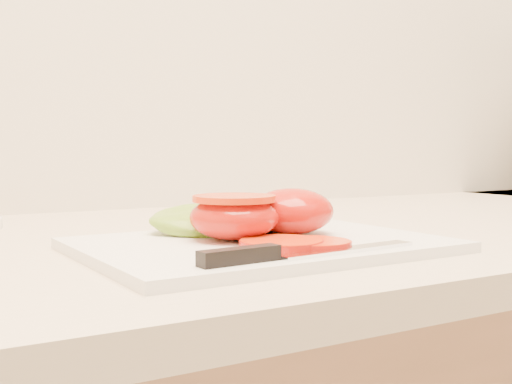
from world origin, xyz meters
TOP-DOWN VIEW (x-y plane):
  - cutting_board at (-0.62, 1.54)m, footprint 0.34×0.25m
  - tomato_half_dome at (-0.57, 1.56)m, footprint 0.09×0.09m
  - tomato_half_cut at (-0.64, 1.56)m, footprint 0.09×0.09m
  - tomato_slice_0 at (-0.63, 1.49)m, footprint 0.07×0.07m
  - tomato_slice_1 at (-0.60, 1.48)m, footprint 0.06×0.06m
  - lettuce_leaf_0 at (-0.63, 1.61)m, footprint 0.15×0.13m
  - lettuce_leaf_1 at (-0.59, 1.62)m, footprint 0.14×0.14m
  - knife at (-0.65, 1.45)m, footprint 0.21×0.03m

SIDE VIEW (x-z plane):
  - cutting_board at x=-0.62m, z-range 0.93..0.94m
  - tomato_slice_1 at x=-0.60m, z-range 0.94..0.95m
  - tomato_slice_0 at x=-0.63m, z-range 0.94..0.95m
  - knife at x=-0.65m, z-range 0.94..0.95m
  - lettuce_leaf_1 at x=-0.59m, z-range 0.94..0.96m
  - lettuce_leaf_0 at x=-0.63m, z-range 0.94..0.96m
  - tomato_half_cut at x=-0.64m, z-range 0.94..0.98m
  - tomato_half_dome at x=-0.57m, z-range 0.94..0.99m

